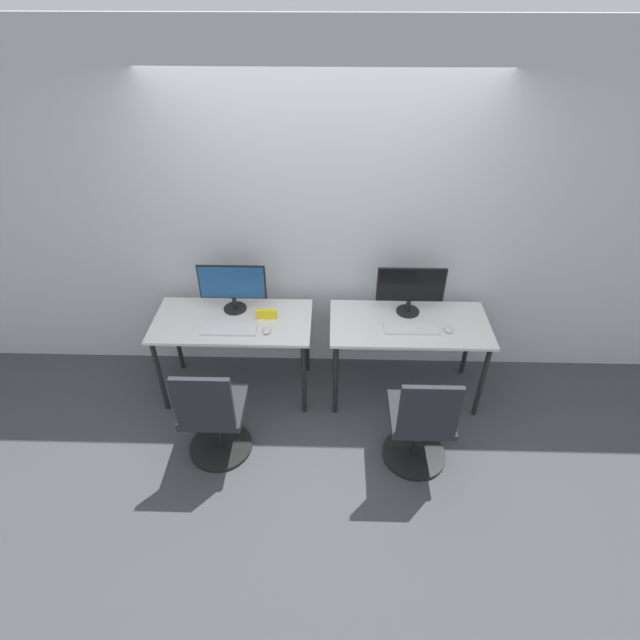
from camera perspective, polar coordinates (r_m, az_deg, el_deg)
ground_plane at (r=4.22m, az=-0.05°, el=-10.81°), size 20.00×20.00×0.00m
wall_back at (r=3.98m, az=0.24°, el=11.22°), size 12.00×0.05×2.80m
desk_left at (r=4.07m, az=-9.89°, el=-0.95°), size 1.26×0.61×0.74m
monitor_left at (r=4.02m, az=-9.98°, el=3.90°), size 0.54×0.19×0.41m
keyboard_left at (r=3.91m, az=-10.36°, el=-1.07°), size 0.42×0.15×0.02m
mouse_left at (r=3.85m, az=-6.11°, el=-1.18°), size 0.06×0.09×0.03m
office_chair_left at (r=3.75m, az=-12.04°, el=-11.00°), size 0.48×0.48×0.92m
desk_right at (r=4.04m, az=10.10°, el=-1.27°), size 1.26×0.61×0.74m
monitor_right at (r=3.99m, az=10.32°, el=3.58°), size 0.54×0.19×0.41m
keyboard_right at (r=3.92m, az=10.39°, el=-0.96°), size 0.42×0.15×0.02m
mouse_right at (r=3.96m, az=14.46°, el=-1.02°), size 0.06×0.09×0.03m
office_chair_right at (r=3.69m, az=11.40°, el=-11.88°), size 0.48×0.48×0.92m
placard_left at (r=3.98m, az=-6.09°, el=0.66°), size 0.16×0.03×0.08m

